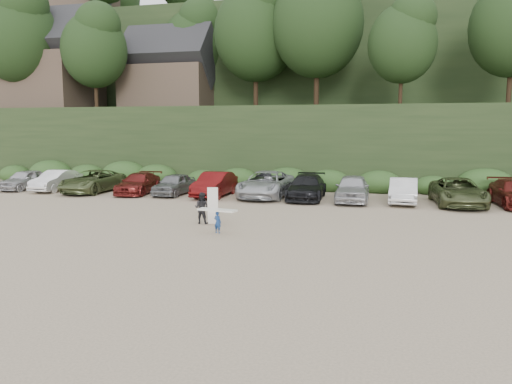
# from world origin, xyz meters

# --- Properties ---
(ground) EXTENTS (120.00, 120.00, 0.00)m
(ground) POSITION_xyz_m (0.00, 0.00, 0.00)
(ground) COLOR tan
(ground) RESTS_ON ground
(hillside_backdrop) EXTENTS (90.00, 41.50, 28.00)m
(hillside_backdrop) POSITION_xyz_m (-0.26, 35.93, 11.22)
(hillside_backdrop) COLOR black
(hillside_backdrop) RESTS_ON ground
(parked_cars) EXTENTS (39.21, 6.40, 1.65)m
(parked_cars) POSITION_xyz_m (1.78, 9.92, 0.75)
(parked_cars) COLOR #AFAEB3
(parked_cars) RESTS_ON ground
(child_surfer) EXTENTS (1.76, 0.76, 1.02)m
(child_surfer) POSITION_xyz_m (0.98, -0.73, 0.70)
(child_surfer) COLOR navy
(child_surfer) RESTS_ON ground
(adult_surfer) EXTENTS (1.20, 0.60, 1.72)m
(adult_surfer) POSITION_xyz_m (-0.35, 1.09, 0.74)
(adult_surfer) COLOR black
(adult_surfer) RESTS_ON ground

